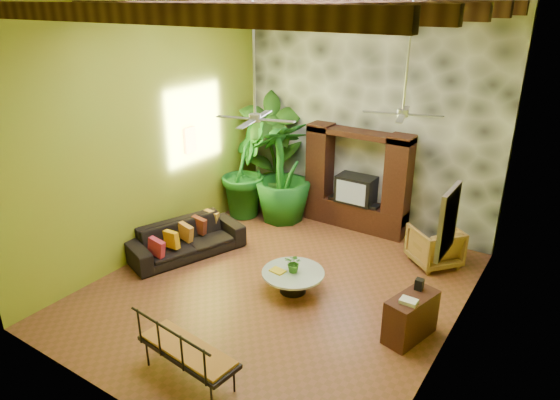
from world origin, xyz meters
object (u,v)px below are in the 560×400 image
Objects in this scene: tall_plant_c at (282,172)px; side_console at (411,317)px; ceiling_fan_front at (255,105)px; coffee_table at (293,279)px; iron_bench at (184,350)px; sofa at (186,239)px; entertainment_center at (356,187)px; wicker_armchair at (435,246)px; tall_plant_a at (272,154)px; ceiling_fan_back at (404,100)px; tall_plant_b at (244,169)px.

side_console is at bearing -32.92° from tall_plant_c.
side_console is at bearing 6.27° from ceiling_fan_front.
coffee_table is 0.70× the size of iron_bench.
ceiling_fan_front reaches higher than sofa.
entertainment_center is 5.90m from iron_bench.
wicker_armchair is 0.30× the size of tall_plant_a.
ceiling_fan_back is at bearing 42.08° from coffee_table.
tall_plant_b reaches higher than coffee_table.
ceiling_fan_front is at bearing -159.05° from side_console.
side_console is at bearing -55.70° from ceiling_fan_back.
sofa is 1.03× the size of tall_plant_b.
tall_plant_a is (0.14, 2.94, 1.10)m from sofa.
tall_plant_b reaches higher than side_console.
ceiling_fan_back reaches higher than iron_bench.
side_console is (5.04, -2.44, -0.77)m from tall_plant_b.
iron_bench is (1.87, -5.30, -0.65)m from tall_plant_c.
ceiling_fan_front reaches higher than entertainment_center.
entertainment_center is 2.14× the size of coffee_table.
sofa is at bearing -126.23° from entertainment_center.
tall_plant_a is at bearing -57.47° from wicker_armchair.
wicker_armchair is at bearing 76.36° from iron_bench.
ceiling_fan_back is at bearing -22.82° from tall_plant_c.
wicker_armchair is at bearing 68.31° from ceiling_fan_back.
tall_plant_c is (-3.21, 1.35, -2.21)m from ceiling_fan_back.
sofa is (-2.30, -3.14, -0.62)m from entertainment_center.
side_console is (2.24, 2.64, -0.17)m from iron_bench.
iron_bench is at bearing -108.85° from ceiling_fan_back.
ceiling_fan_front is at bearing -80.55° from sofa.
entertainment_center is 2.74× the size of wicker_armchair.
ceiling_fan_front is at bearing -138.37° from ceiling_fan_back.
entertainment_center is 1.73m from tall_plant_c.
ceiling_fan_front reaches higher than side_console.
tall_plant_b is at bearing 26.29° from sofa.
tall_plant_a is 1.21× the size of tall_plant_c.
coffee_table is at bearing -53.37° from tall_plant_c.
entertainment_center is 2.28m from wicker_armchair.
ceiling_fan_front is 3.73m from iron_bench.
tall_plant_b is at bearing -162.50° from entertainment_center.
coffee_table is at bearing -137.92° from ceiling_fan_back.
iron_bench is (2.42, -5.68, -0.90)m from tall_plant_a.
side_console is at bearing 49.19° from wicker_armchair.
tall_plant_c is at bearing -160.06° from entertainment_center.
ceiling_fan_front is 4.69m from wicker_armchair.
tall_plant_b is (-4.63, -0.07, 0.74)m from wicker_armchair.
entertainment_center is 2.61× the size of side_console.
tall_plant_a reaches higher than sofa.
entertainment_center is at bearing -16.07° from sofa.
ceiling_fan_back is 1.16× the size of iron_bench.
ceiling_fan_back reaches higher than tall_plant_a.
tall_plant_a is 1.26× the size of tall_plant_b.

